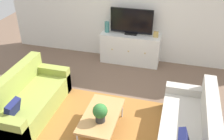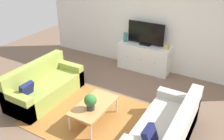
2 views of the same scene
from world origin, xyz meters
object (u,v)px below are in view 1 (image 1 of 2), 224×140
(couch_left_side, at_px, (26,101))
(tv_console, at_px, (130,48))
(potted_plant, at_px, (100,112))
(glass_vase, at_px, (107,27))
(flat_screen_tv, at_px, (132,22))
(coffee_table, at_px, (101,116))
(couch_right_side, at_px, (192,131))
(mantel_clock, at_px, (156,34))

(couch_left_side, relative_size, tv_console, 1.25)
(potted_plant, xyz_separation_m, glass_vase, (-0.66, 2.65, 0.29))
(couch_left_side, bearing_deg, tv_console, 59.47)
(couch_left_side, xyz_separation_m, glass_vase, (0.82, 2.37, 0.59))
(tv_console, bearing_deg, glass_vase, 180.00)
(tv_console, xyz_separation_m, flat_screen_tv, (-0.00, 0.02, 0.67))
(flat_screen_tv, height_order, glass_vase, flat_screen_tv)
(coffee_table, height_order, tv_console, tv_console)
(tv_console, bearing_deg, potted_plant, -88.17)
(couch_left_side, relative_size, coffee_table, 1.76)
(glass_vase, bearing_deg, couch_left_side, -109.06)
(couch_right_side, xyz_separation_m, mantel_clock, (-0.89, 2.37, 0.53))
(potted_plant, height_order, mantel_clock, mantel_clock)
(couch_right_side, distance_m, flat_screen_tv, 2.91)
(coffee_table, height_order, mantel_clock, mantel_clock)
(couch_right_side, height_order, tv_console, couch_right_side)
(flat_screen_tv, bearing_deg, tv_console, -90.00)
(potted_plant, distance_m, mantel_clock, 2.71)
(potted_plant, bearing_deg, mantel_clock, 79.44)
(tv_console, bearing_deg, couch_right_side, -58.33)
(potted_plant, height_order, glass_vase, glass_vase)
(couch_left_side, xyz_separation_m, potted_plant, (1.49, -0.28, 0.29))
(potted_plant, relative_size, mantel_clock, 2.39)
(flat_screen_tv, bearing_deg, mantel_clock, -1.98)
(coffee_table, bearing_deg, flat_screen_tv, 91.20)
(glass_vase, bearing_deg, couch_right_side, -49.28)
(tv_console, relative_size, flat_screen_tv, 1.42)
(couch_right_side, distance_m, coffee_table, 1.42)
(mantel_clock, bearing_deg, couch_right_side, -69.56)
(coffee_table, height_order, glass_vase, glass_vase)
(couch_left_side, xyz_separation_m, couch_right_side, (2.87, 0.00, 0.00))
(couch_right_side, relative_size, coffee_table, 1.76)
(couch_right_side, bearing_deg, couch_left_side, 180.00)
(potted_plant, relative_size, tv_console, 0.22)
(flat_screen_tv, relative_size, glass_vase, 3.90)
(potted_plant, height_order, tv_console, tv_console)
(coffee_table, bearing_deg, potted_plant, -77.82)
(potted_plant, xyz_separation_m, tv_console, (-0.08, 2.65, -0.20))
(tv_console, xyz_separation_m, mantel_clock, (0.58, 0.00, 0.43))
(couch_right_side, relative_size, mantel_clock, 13.43)
(couch_left_side, distance_m, potted_plant, 1.54)
(mantel_clock, bearing_deg, glass_vase, 180.00)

